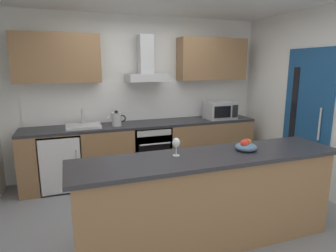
% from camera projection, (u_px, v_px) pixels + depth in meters
% --- Properties ---
extents(ground, '(5.26, 4.44, 0.02)m').
position_uv_depth(ground, '(176.00, 217.00, 3.51)').
color(ground, gray).
extents(wall_back, '(5.26, 0.12, 2.60)m').
position_uv_depth(wall_back, '(139.00, 96.00, 4.88)').
color(wall_back, white).
rests_on(wall_back, ground).
extents(wall_right, '(0.12, 4.44, 2.60)m').
position_uv_depth(wall_right, '(324.00, 103.00, 3.95)').
color(wall_right, white).
rests_on(wall_right, ground).
extents(backsplash_tile, '(3.62, 0.02, 0.66)m').
position_uv_depth(backsplash_tile, '(140.00, 101.00, 4.82)').
color(backsplash_tile, white).
extents(counter_back, '(3.75, 0.60, 0.90)m').
position_uv_depth(counter_back, '(146.00, 150.00, 4.70)').
color(counter_back, olive).
rests_on(counter_back, ground).
extents(counter_island, '(2.72, 0.64, 0.95)m').
position_uv_depth(counter_island, '(209.00, 200.00, 2.89)').
color(counter_island, olive).
rests_on(counter_island, ground).
extents(upper_cabinets, '(3.70, 0.32, 0.70)m').
position_uv_depth(upper_cabinets, '(142.00, 59.00, 4.54)').
color(upper_cabinets, olive).
extents(side_door, '(0.08, 0.85, 2.05)m').
position_uv_depth(side_door, '(306.00, 120.00, 4.18)').
color(side_door, navy).
rests_on(side_door, ground).
extents(oven, '(0.60, 0.62, 0.80)m').
position_uv_depth(oven, '(150.00, 149.00, 4.70)').
color(oven, slate).
rests_on(oven, ground).
extents(refrigerator, '(0.58, 0.60, 0.85)m').
position_uv_depth(refrigerator, '(61.00, 161.00, 4.25)').
color(refrigerator, white).
rests_on(refrigerator, ground).
extents(microwave, '(0.50, 0.38, 0.30)m').
position_uv_depth(microwave, '(220.00, 110.00, 4.96)').
color(microwave, '#B7BABC').
rests_on(microwave, counter_back).
extents(sink, '(0.50, 0.40, 0.26)m').
position_uv_depth(sink, '(83.00, 126.00, 4.28)').
color(sink, silver).
rests_on(sink, counter_back).
extents(kettle, '(0.29, 0.15, 0.24)m').
position_uv_depth(kettle, '(117.00, 119.00, 4.38)').
color(kettle, '#B7BABC').
rests_on(kettle, counter_back).
extents(range_hood, '(0.62, 0.45, 0.72)m').
position_uv_depth(range_hood, '(146.00, 67.00, 4.54)').
color(range_hood, '#B7BABC').
extents(wine_glass, '(0.08, 0.08, 0.18)m').
position_uv_depth(wine_glass, '(176.00, 143.00, 2.75)').
color(wine_glass, silver).
rests_on(wine_glass, counter_island).
extents(fruit_bowl, '(0.22, 0.22, 0.13)m').
position_uv_depth(fruit_bowl, '(246.00, 146.00, 2.93)').
color(fruit_bowl, slate).
rests_on(fruit_bowl, counter_island).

